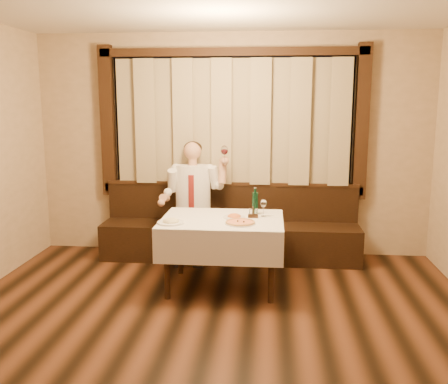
# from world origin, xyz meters

# --- Properties ---
(room) EXTENTS (5.01, 6.01, 2.81)m
(room) POSITION_xyz_m (-0.00, 0.97, 1.50)
(room) COLOR black
(room) RESTS_ON ground
(banquette) EXTENTS (3.20, 0.61, 0.94)m
(banquette) POSITION_xyz_m (0.00, 2.72, 0.31)
(banquette) COLOR black
(banquette) RESTS_ON ground
(dining_table) EXTENTS (1.27, 0.97, 0.76)m
(dining_table) POSITION_xyz_m (0.00, 1.70, 0.65)
(dining_table) COLOR black
(dining_table) RESTS_ON ground
(pizza) EXTENTS (0.31, 0.31, 0.03)m
(pizza) POSITION_xyz_m (0.20, 1.49, 0.77)
(pizza) COLOR white
(pizza) RESTS_ON dining_table
(pasta_red) EXTENTS (0.23, 0.23, 0.08)m
(pasta_red) POSITION_xyz_m (0.12, 1.74, 0.79)
(pasta_red) COLOR white
(pasta_red) RESTS_ON dining_table
(pasta_cream) EXTENTS (0.27, 0.27, 0.09)m
(pasta_cream) POSITION_xyz_m (-0.49, 1.44, 0.79)
(pasta_cream) COLOR white
(pasta_cream) RESTS_ON dining_table
(green_bottle) EXTENTS (0.06, 0.06, 0.30)m
(green_bottle) POSITION_xyz_m (0.34, 1.92, 0.88)
(green_bottle) COLOR #104E2F
(green_bottle) RESTS_ON dining_table
(table_wine_glass) EXTENTS (0.07, 0.07, 0.19)m
(table_wine_glass) POSITION_xyz_m (0.43, 1.82, 0.89)
(table_wine_glass) COLOR white
(table_wine_glass) RESTS_ON dining_table
(cruet_caddy) EXTENTS (0.11, 0.06, 0.11)m
(cruet_caddy) POSITION_xyz_m (0.32, 1.77, 0.80)
(cruet_caddy) COLOR black
(cruet_caddy) RESTS_ON dining_table
(seated_man) EXTENTS (0.82, 0.61, 1.47)m
(seated_man) POSITION_xyz_m (-0.46, 2.63, 0.85)
(seated_man) COLOR black
(seated_man) RESTS_ON ground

